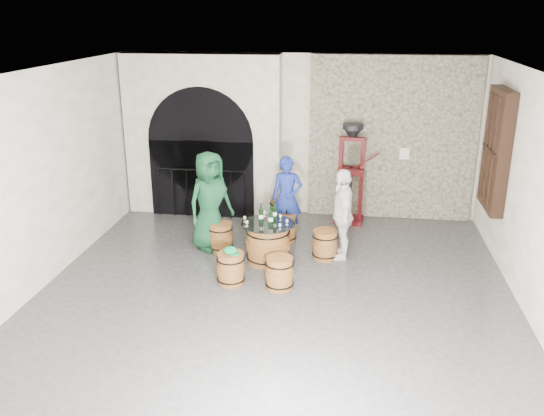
# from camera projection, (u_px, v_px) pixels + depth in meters

# --- Properties ---
(ground) EXTENTS (8.00, 8.00, 0.00)m
(ground) POSITION_uv_depth(u_px,v_px,m) (272.00, 304.00, 8.22)
(ground) COLOR #323235
(ground) RESTS_ON ground
(wall_back) EXTENTS (8.00, 0.00, 8.00)m
(wall_back) POSITION_uv_depth(u_px,v_px,m) (300.00, 136.00, 11.43)
(wall_back) COLOR white
(wall_back) RESTS_ON ground
(wall_front) EXTENTS (8.00, 0.00, 8.00)m
(wall_front) POSITION_uv_depth(u_px,v_px,m) (190.00, 378.00, 3.95)
(wall_front) COLOR white
(wall_front) RESTS_ON ground
(wall_left) EXTENTS (0.00, 8.00, 8.00)m
(wall_left) POSITION_uv_depth(u_px,v_px,m) (27.00, 187.00, 8.15)
(wall_left) COLOR white
(wall_left) RESTS_ON ground
(ceiling) EXTENTS (8.00, 8.00, 0.00)m
(ceiling) POSITION_uv_depth(u_px,v_px,m) (272.00, 76.00, 7.16)
(ceiling) COLOR beige
(ceiling) RESTS_ON wall_back
(stone_facing_panel) EXTENTS (3.20, 0.12, 3.18)m
(stone_facing_panel) POSITION_uv_depth(u_px,v_px,m) (392.00, 139.00, 11.14)
(stone_facing_panel) COLOR gray
(stone_facing_panel) RESTS_ON ground
(arched_opening) EXTENTS (3.10, 0.60, 3.19)m
(arched_opening) POSITION_uv_depth(u_px,v_px,m) (203.00, 137.00, 11.44)
(arched_opening) COLOR white
(arched_opening) RESTS_ON ground
(shuttered_window) EXTENTS (0.23, 1.10, 2.00)m
(shuttered_window) POSITION_uv_depth(u_px,v_px,m) (496.00, 150.00, 9.42)
(shuttered_window) COLOR black
(shuttered_window) RESTS_ON wall_right
(barrel_table) EXTENTS (0.88, 0.88, 0.69)m
(barrel_table) POSITION_uv_depth(u_px,v_px,m) (268.00, 243.00, 9.49)
(barrel_table) COLOR brown
(barrel_table) RESTS_ON ground
(barrel_stool_left) EXTENTS (0.44, 0.44, 0.50)m
(barrel_stool_left) POSITION_uv_depth(u_px,v_px,m) (221.00, 237.00, 9.99)
(barrel_stool_left) COLOR brown
(barrel_stool_left) RESTS_ON ground
(barrel_stool_far) EXTENTS (0.44, 0.44, 0.50)m
(barrel_stool_far) POSITION_uv_depth(u_px,v_px,m) (285.00, 228.00, 10.39)
(barrel_stool_far) COLOR brown
(barrel_stool_far) RESTS_ON ground
(barrel_stool_right) EXTENTS (0.44, 0.44, 0.50)m
(barrel_stool_right) POSITION_uv_depth(u_px,v_px,m) (325.00, 245.00, 9.66)
(barrel_stool_right) COLOR brown
(barrel_stool_right) RESTS_ON ground
(barrel_stool_near_right) EXTENTS (0.44, 0.44, 0.50)m
(barrel_stool_near_right) POSITION_uv_depth(u_px,v_px,m) (280.00, 273.00, 8.62)
(barrel_stool_near_right) COLOR brown
(barrel_stool_near_right) RESTS_ON ground
(barrel_stool_near_left) EXTENTS (0.44, 0.44, 0.50)m
(barrel_stool_near_left) POSITION_uv_depth(u_px,v_px,m) (231.00, 268.00, 8.77)
(barrel_stool_near_left) COLOR brown
(barrel_stool_near_left) RESTS_ON ground
(green_cap) EXTENTS (0.25, 0.21, 0.11)m
(green_cap) POSITION_uv_depth(u_px,v_px,m) (231.00, 251.00, 8.67)
(green_cap) COLOR #0B8140
(green_cap) RESTS_ON barrel_stool_near_left
(person_green) EXTENTS (0.97, 1.00, 1.74)m
(person_green) POSITION_uv_depth(u_px,v_px,m) (210.00, 201.00, 9.89)
(person_green) COLOR #124226
(person_green) RESTS_ON ground
(person_blue) EXTENTS (0.59, 0.42, 1.53)m
(person_blue) POSITION_uv_depth(u_px,v_px,m) (287.00, 198.00, 10.34)
(person_blue) COLOR navy
(person_blue) RESTS_ON ground
(person_white) EXTENTS (0.48, 0.95, 1.55)m
(person_white) POSITION_uv_depth(u_px,v_px,m) (342.00, 214.00, 9.53)
(person_white) COLOR white
(person_white) RESTS_ON ground
(wine_bottle_left) EXTENTS (0.08, 0.08, 0.32)m
(wine_bottle_left) POSITION_uv_depth(u_px,v_px,m) (261.00, 215.00, 9.38)
(wine_bottle_left) COLOR black
(wine_bottle_left) RESTS_ON barrel_table
(wine_bottle_center) EXTENTS (0.08, 0.08, 0.32)m
(wine_bottle_center) POSITION_uv_depth(u_px,v_px,m) (271.00, 217.00, 9.25)
(wine_bottle_center) COLOR black
(wine_bottle_center) RESTS_ON barrel_table
(wine_bottle_right) EXTENTS (0.08, 0.08, 0.32)m
(wine_bottle_right) POSITION_uv_depth(u_px,v_px,m) (274.00, 212.00, 9.51)
(wine_bottle_right) COLOR black
(wine_bottle_right) RESTS_ON barrel_table
(tasting_glass_a) EXTENTS (0.05, 0.05, 0.10)m
(tasting_glass_a) POSITION_uv_depth(u_px,v_px,m) (247.00, 224.00, 9.22)
(tasting_glass_a) COLOR #C68326
(tasting_glass_a) RESTS_ON barrel_table
(tasting_glass_b) EXTENTS (0.05, 0.05, 0.10)m
(tasting_glass_b) POSITION_uv_depth(u_px,v_px,m) (287.00, 222.00, 9.28)
(tasting_glass_b) COLOR #C68326
(tasting_glass_b) RESTS_ON barrel_table
(tasting_glass_c) EXTENTS (0.05, 0.05, 0.10)m
(tasting_glass_c) POSITION_uv_depth(u_px,v_px,m) (265.00, 214.00, 9.66)
(tasting_glass_c) COLOR #C68326
(tasting_glass_c) RESTS_ON barrel_table
(tasting_glass_d) EXTENTS (0.05, 0.05, 0.10)m
(tasting_glass_d) POSITION_uv_depth(u_px,v_px,m) (280.00, 218.00, 9.48)
(tasting_glass_d) COLOR #C68326
(tasting_glass_d) RESTS_ON barrel_table
(tasting_glass_e) EXTENTS (0.05, 0.05, 0.10)m
(tasting_glass_e) POSITION_uv_depth(u_px,v_px,m) (280.00, 227.00, 9.10)
(tasting_glass_e) COLOR #C68326
(tasting_glass_e) RESTS_ON barrel_table
(tasting_glass_f) EXTENTS (0.05, 0.05, 0.10)m
(tasting_glass_f) POSITION_uv_depth(u_px,v_px,m) (245.00, 219.00, 9.41)
(tasting_glass_f) COLOR #C68326
(tasting_glass_f) RESTS_ON barrel_table
(side_barrel) EXTENTS (0.50, 0.50, 0.66)m
(side_barrel) POSITION_uv_depth(u_px,v_px,m) (283.00, 214.00, 10.85)
(side_barrel) COLOR brown
(side_barrel) RESTS_ON ground
(corking_press) EXTENTS (0.82, 0.49, 1.96)m
(corking_press) POSITION_uv_depth(u_px,v_px,m) (351.00, 166.00, 11.00)
(corking_press) COLOR #4E0D0F
(corking_press) RESTS_ON ground
(control_box) EXTENTS (0.18, 0.10, 0.22)m
(control_box) POSITION_uv_depth(u_px,v_px,m) (404.00, 153.00, 11.11)
(control_box) COLOR silver
(control_box) RESTS_ON wall_back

